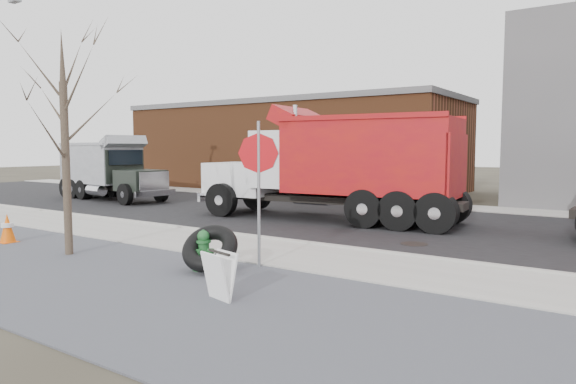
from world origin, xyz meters
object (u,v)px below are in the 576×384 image
Objects in this scene: truck_tire at (210,248)px; stop_sign at (259,170)px; fire_hydrant at (203,252)px; dump_truck_grey at (109,168)px; sandwich_board at (219,276)px; dump_truck_red_b at (337,163)px.

stop_sign is at bearing 56.87° from truck_tire.
fire_hydrant is 0.60× the size of truck_tire.
dump_truck_grey is (-13.82, 8.07, 1.16)m from fire_hydrant.
fire_hydrant is 16.05m from dump_truck_grey.
dump_truck_grey reaches higher than sandwich_board.
sandwich_board is (1.67, -1.38, 0.04)m from fire_hydrant.
stop_sign is 0.32× the size of dump_truck_red_b.
stop_sign is at bearing 101.30° from dump_truck_red_b.
sandwich_board is at bearing -24.38° from dump_truck_grey.
truck_tire is at bearing -15.20° from fire_hydrant.
sandwich_board is 9.86m from dump_truck_red_b.
dump_truck_red_b reaches higher than dump_truck_grey.
truck_tire is 0.47× the size of stop_sign.
fire_hydrant is at bearing 171.94° from truck_tire.
truck_tire is at bearing 151.74° from sandwich_board.
dump_truck_red_b is at bearing 97.55° from stop_sign.
dump_truck_red_b is at bearing 122.08° from sandwich_board.
truck_tire reaches higher than fire_hydrant.
sandwich_board is 18.18m from dump_truck_grey.
stop_sign reaches higher than dump_truck_grey.
dump_truck_grey is (-15.49, 9.45, 1.11)m from sandwich_board.
sandwich_board is at bearing -76.94° from stop_sign.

